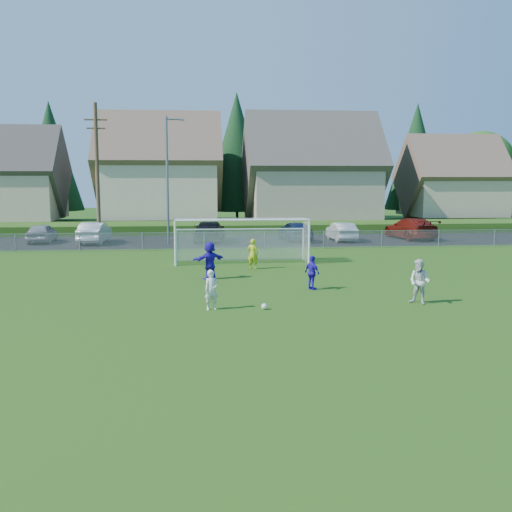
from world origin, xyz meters
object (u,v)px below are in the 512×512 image
object	(u,v)px
soccer_ball	(264,306)
soccer_goal	(241,233)
goalkeeper	(253,254)
car_d	(209,231)
car_e	(295,231)
car_f	(342,232)
car_b	(95,233)
player_white_a	(212,290)
car_a	(42,233)
player_blue_a	(312,273)
player_white_b	(420,282)
car_g	(411,228)
player_blue_b	(210,260)

from	to	relation	value
soccer_ball	soccer_goal	world-z (taller)	soccer_goal
goalkeeper	soccer_goal	xyz separation A→B (m)	(-0.40, 2.55, 0.84)
car_d	car_e	world-z (taller)	car_d
car_d	soccer_goal	size ratio (longest dim) A/B	0.71
car_f	car_d	bearing A→B (deg)	-3.24
soccer_ball	goalkeeper	size ratio (longest dim) A/B	0.14
car_b	soccer_ball	bearing A→B (deg)	116.70
soccer_ball	player_white_a	distance (m)	1.99
car_a	player_blue_a	bearing A→B (deg)	127.27
player_white_a	car_d	size ratio (longest dim) A/B	0.27
player_blue_a	car_d	world-z (taller)	car_d
soccer_ball	player_blue_a	distance (m)	4.44
player_white_a	soccer_goal	distance (m)	12.27
player_white_a	player_white_b	world-z (taller)	player_white_b
car_a	car_f	size ratio (longest dim) A/B	0.98
car_d	car_g	world-z (taller)	car_g
player_blue_a	car_g	world-z (taller)	car_g
car_b	car_d	size ratio (longest dim) A/B	0.87
player_blue_b	car_a	xyz separation A→B (m)	(-11.85, 17.19, -0.18)
player_blue_b	soccer_ball	bearing A→B (deg)	75.83
car_f	car_b	bearing A→B (deg)	-1.85
car_g	player_blue_b	bearing A→B (deg)	39.39
player_blue_b	goalkeeper	bearing A→B (deg)	-157.42
car_b	player_white_a	bearing A→B (deg)	112.75
player_white_a	car_d	xyz separation A→B (m)	(0.49, 23.13, 0.05)
soccer_ball	car_g	distance (m)	27.75
player_white_b	car_a	size ratio (longest dim) A/B	0.41
player_white_b	car_f	size ratio (longest dim) A/B	0.40
goalkeeper	car_b	bearing A→B (deg)	-36.99
player_blue_a	soccer_goal	bearing A→B (deg)	-14.61
player_blue_b	car_g	bearing A→B (deg)	-162.09
car_b	car_f	bearing A→B (deg)	-176.56
player_blue_b	car_g	distance (m)	23.36
player_blue_b	car_b	world-z (taller)	player_blue_b
player_blue_a	car_a	xyz separation A→B (m)	(-16.10, 20.33, -0.02)
goalkeeper	soccer_goal	size ratio (longest dim) A/B	0.21
goalkeeper	car_a	size ratio (longest dim) A/B	0.38
player_blue_b	car_d	distance (m)	16.52
player_white_b	car_e	distance (m)	22.80
car_e	car_f	distance (m)	3.52
soccer_ball	car_e	bearing A→B (deg)	77.82
car_b	car_g	distance (m)	23.92
player_blue_a	player_blue_b	size ratio (longest dim) A/B	0.83
car_b	soccer_goal	size ratio (longest dim) A/B	0.62
player_blue_b	car_d	size ratio (longest dim) A/B	0.33
car_e	car_a	bearing A→B (deg)	-9.46
player_white_b	car_a	distance (m)	30.65
soccer_ball	car_a	bearing A→B (deg)	119.63
soccer_ball	player_blue_b	distance (m)	7.06
car_b	car_g	xyz separation A→B (m)	(23.91, 0.69, 0.05)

